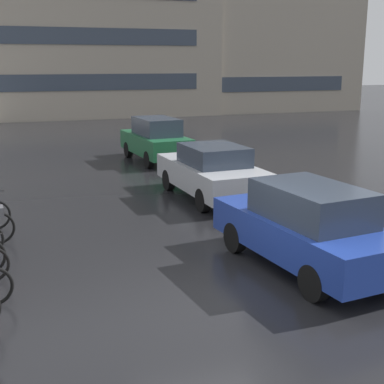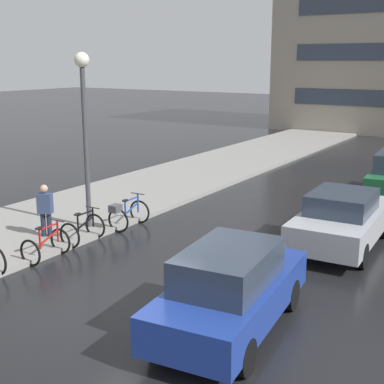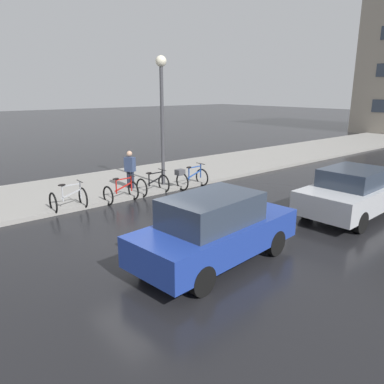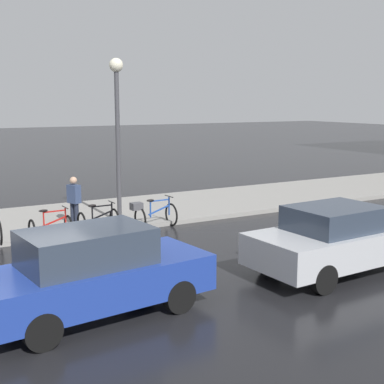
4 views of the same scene
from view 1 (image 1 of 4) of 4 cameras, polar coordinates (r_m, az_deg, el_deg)
name	(u,v)px [view 1 (image 1 of 4)]	position (r m, az deg, el deg)	size (l,w,h in m)	color
ground_plane	(212,295)	(9.43, 2.17, -10.94)	(140.00, 140.00, 0.00)	black
car_blue	(306,227)	(10.55, 12.08, -3.63)	(2.20, 4.44, 1.68)	navy
car_silver	(212,171)	(15.73, 2.13, 2.22)	(2.12, 4.49, 1.58)	#B2B5BA
car_green	(156,140)	(21.70, -3.90, 5.61)	(2.03, 4.31, 1.75)	#1E6038
building_facade_main	(55,18)	(43.00, -14.36, 17.56)	(22.50, 10.80, 14.19)	#9E9384
building_facade_side	(213,33)	(45.77, 2.22, 16.62)	(22.49, 10.10, 12.47)	#9E9384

